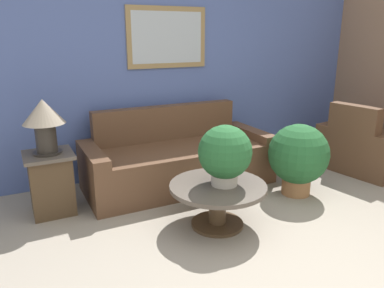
{
  "coord_description": "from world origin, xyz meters",
  "views": [
    {
      "loc": [
        -1.92,
        -1.83,
        1.76
      ],
      "look_at": [
        -0.21,
        1.58,
        0.64
      ],
      "focal_mm": 35.0,
      "sensor_mm": 36.0,
      "label": 1
    }
  ],
  "objects_px": {
    "armchair": "(366,147)",
    "side_table": "(51,183)",
    "couch_main": "(178,160)",
    "coffee_table": "(218,196)",
    "table_lamp": "(44,119)",
    "potted_plant_floor": "(298,156)",
    "potted_plant_on_table": "(225,154)"
  },
  "relations": [
    {
      "from": "couch_main",
      "to": "potted_plant_on_table",
      "type": "height_order",
      "value": "potted_plant_on_table"
    },
    {
      "from": "side_table",
      "to": "potted_plant_on_table",
      "type": "relative_size",
      "value": 1.12
    },
    {
      "from": "couch_main",
      "to": "potted_plant_floor",
      "type": "distance_m",
      "value": 1.4
    },
    {
      "from": "couch_main",
      "to": "coffee_table",
      "type": "bearing_deg",
      "value": -94.97
    },
    {
      "from": "couch_main",
      "to": "side_table",
      "type": "bearing_deg",
      "value": -175.58
    },
    {
      "from": "couch_main",
      "to": "armchair",
      "type": "distance_m",
      "value": 2.56
    },
    {
      "from": "coffee_table",
      "to": "potted_plant_on_table",
      "type": "height_order",
      "value": "potted_plant_on_table"
    },
    {
      "from": "side_table",
      "to": "table_lamp",
      "type": "relative_size",
      "value": 1.17
    },
    {
      "from": "coffee_table",
      "to": "potted_plant_floor",
      "type": "relative_size",
      "value": 1.12
    },
    {
      "from": "couch_main",
      "to": "coffee_table",
      "type": "height_order",
      "value": "couch_main"
    },
    {
      "from": "table_lamp",
      "to": "armchair",
      "type": "bearing_deg",
      "value": -7.61
    },
    {
      "from": "armchair",
      "to": "coffee_table",
      "type": "distance_m",
      "value": 2.62
    },
    {
      "from": "armchair",
      "to": "side_table",
      "type": "height_order",
      "value": "armchair"
    },
    {
      "from": "armchair",
      "to": "coffee_table",
      "type": "xyz_separation_m",
      "value": [
        -2.58,
        -0.47,
        0.01
      ]
    },
    {
      "from": "side_table",
      "to": "potted_plant_floor",
      "type": "height_order",
      "value": "potted_plant_floor"
    },
    {
      "from": "couch_main",
      "to": "potted_plant_on_table",
      "type": "relative_size",
      "value": 3.92
    },
    {
      "from": "armchair",
      "to": "table_lamp",
      "type": "relative_size",
      "value": 2.11
    },
    {
      "from": "couch_main",
      "to": "potted_plant_on_table",
      "type": "distance_m",
      "value": 1.21
    },
    {
      "from": "couch_main",
      "to": "side_table",
      "type": "relative_size",
      "value": 3.49
    },
    {
      "from": "coffee_table",
      "to": "potted_plant_floor",
      "type": "xyz_separation_m",
      "value": [
        1.18,
        0.24,
        0.15
      ]
    },
    {
      "from": "side_table",
      "to": "armchair",
      "type": "bearing_deg",
      "value": -7.61
    },
    {
      "from": "potted_plant_floor",
      "to": "table_lamp",
      "type": "bearing_deg",
      "value": 163.39
    },
    {
      "from": "table_lamp",
      "to": "coffee_table",
      "type": "bearing_deg",
      "value": -36.31
    },
    {
      "from": "armchair",
      "to": "potted_plant_floor",
      "type": "bearing_deg",
      "value": 90.39
    },
    {
      "from": "coffee_table",
      "to": "table_lamp",
      "type": "height_order",
      "value": "table_lamp"
    },
    {
      "from": "armchair",
      "to": "coffee_table",
      "type": "height_order",
      "value": "armchair"
    },
    {
      "from": "side_table",
      "to": "potted_plant_on_table",
      "type": "xyz_separation_m",
      "value": [
        1.41,
        -1.02,
        0.4
      ]
    },
    {
      "from": "couch_main",
      "to": "coffee_table",
      "type": "relative_size",
      "value": 2.43
    },
    {
      "from": "couch_main",
      "to": "potted_plant_on_table",
      "type": "bearing_deg",
      "value": -92.3
    },
    {
      "from": "table_lamp",
      "to": "potted_plant_floor",
      "type": "bearing_deg",
      "value": -16.61
    },
    {
      "from": "armchair",
      "to": "coffee_table",
      "type": "bearing_deg",
      "value": 91.37
    },
    {
      "from": "coffee_table",
      "to": "potted_plant_on_table",
      "type": "distance_m",
      "value": 0.42
    }
  ]
}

